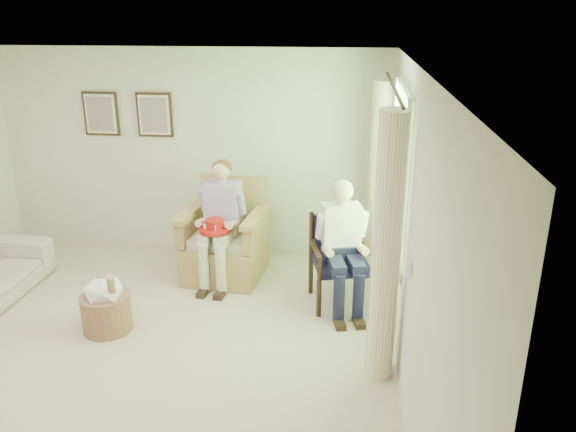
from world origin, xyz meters
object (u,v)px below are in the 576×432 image
object	(u,v)px
person_dark	(342,238)
red_hat	(215,227)
person_wicker	(221,214)
hatbox	(106,304)
wicker_armchair	(226,247)
wood_armchair	(341,256)

from	to	relation	value
person_dark	red_hat	world-z (taller)	person_dark
red_hat	person_wicker	bearing A→B (deg)	82.54
red_hat	hatbox	bearing A→B (deg)	-130.50
wicker_armchair	person_dark	size ratio (longest dim) A/B	0.85
red_hat	hatbox	distance (m)	1.41
person_wicker	hatbox	xyz separation A→B (m)	(-0.89, -1.21, -0.56)
wood_armchair	hatbox	world-z (taller)	wood_armchair
wicker_armchair	person_wicker	bearing A→B (deg)	-84.22
wood_armchair	person_dark	world-z (taller)	person_dark
person_dark	wicker_armchair	bearing A→B (deg)	142.18
wicker_armchair	person_dark	xyz separation A→B (m)	(1.38, -0.61, 0.42)
wicker_armchair	person_wicker	size ratio (longest dim) A/B	0.82
wood_armchair	hatbox	size ratio (longest dim) A/B	1.32
person_wicker	red_hat	bearing A→B (deg)	-91.69
person_wicker	hatbox	distance (m)	1.61
wood_armchair	person_wicker	world-z (taller)	person_wicker
person_wicker	red_hat	distance (m)	0.22
wicker_armchair	red_hat	size ratio (longest dim) A/B	3.30
wood_armchair	red_hat	world-z (taller)	wood_armchair
wicker_armchair	person_wicker	distance (m)	0.49
person_wicker	person_dark	size ratio (longest dim) A/B	1.04
person_dark	red_hat	xyz separation A→B (m)	(-1.41, 0.26, -0.04)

